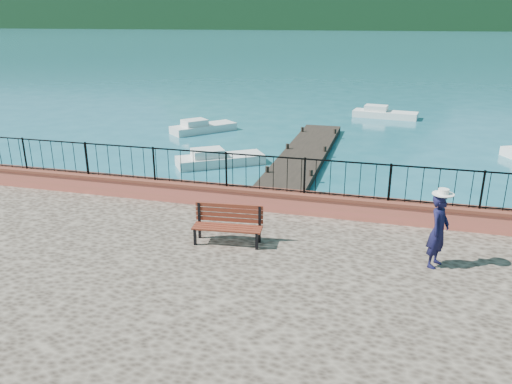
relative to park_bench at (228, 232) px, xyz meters
The scene contains 11 objects.
ground 2.61m from the park_bench, 38.36° to the right, with size 2000.00×2000.00×0.00m, color #19596B.
parapet 2.90m from the park_bench, 54.51° to the left, with size 28.00×0.46×0.58m, color #C75247.
railing 3.01m from the park_bench, 54.51° to the left, with size 27.00×0.05×0.95m, color black.
dock 10.75m from the park_bench, 91.69° to the left, with size 2.00×16.00×0.30m, color #2D231C.
far_forest 298.76m from the park_bench, 89.68° to the left, with size 900.00×60.00×18.00m, color black.
park_bench is the anchor object (origin of this frame).
person 4.68m from the park_bench, ahead, with size 0.59×0.39×1.62m, color black.
hat 4.86m from the park_bench, ahead, with size 0.44×0.44×0.12m, color white.
boat_0 10.90m from the park_bench, 110.22° to the left, with size 3.88×1.30×0.80m, color silver.
boat_3 17.90m from the park_bench, 112.93° to the left, with size 3.76×1.30×0.80m, color silver.
boat_4 23.95m from the park_bench, 82.62° to the left, with size 4.12×1.30×0.80m, color silver.
Camera 1 is at (1.80, -8.88, 6.24)m, focal length 35.00 mm.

